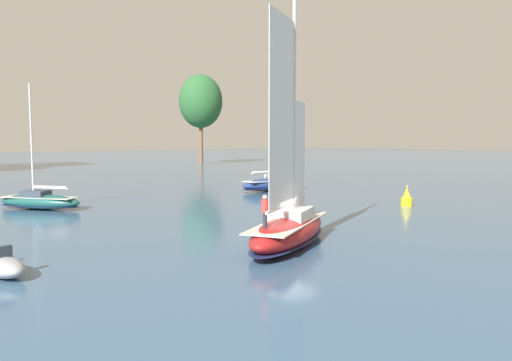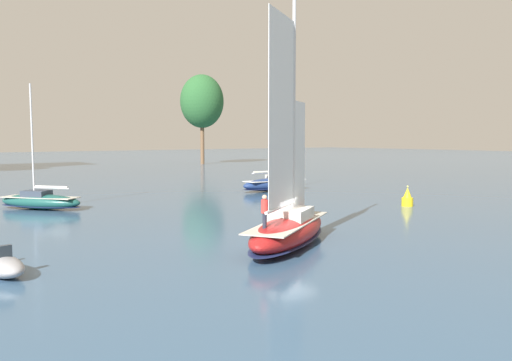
% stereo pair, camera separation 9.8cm
% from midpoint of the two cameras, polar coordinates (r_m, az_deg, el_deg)
% --- Properties ---
extents(ground_plane, '(400.00, 400.00, 0.00)m').
position_cam_midpoint_polar(ground_plane, '(27.18, 3.66, -7.42)').
color(ground_plane, '#385675').
extents(tree_shore_left, '(9.54, 9.54, 19.63)m').
position_cam_midpoint_polar(tree_shore_left, '(111.43, -6.37, 8.96)').
color(tree_shore_left, brown).
rests_on(tree_shore_left, ground).
extents(sailboat_main, '(9.52, 7.39, 13.16)m').
position_cam_midpoint_polar(sailboat_main, '(26.99, 3.68, -5.25)').
color(sailboat_main, maroon).
rests_on(sailboat_main, ground).
extents(sailboat_moored_mid_channel, '(6.24, 7.02, 10.13)m').
position_cam_midpoint_polar(sailboat_moored_mid_channel, '(44.16, -23.56, -2.15)').
color(sailboat_moored_mid_channel, '#194C47').
rests_on(sailboat_moored_mid_channel, ground).
extents(sailboat_moored_far_slip, '(8.54, 2.49, 11.70)m').
position_cam_midpoint_polar(sailboat_moored_far_slip, '(54.87, 2.06, -0.33)').
color(sailboat_moored_far_slip, navy).
rests_on(sailboat_moored_far_slip, ground).
extents(channel_buoy, '(0.96, 0.96, 1.76)m').
position_cam_midpoint_polar(channel_buoy, '(44.28, 16.78, -1.93)').
color(channel_buoy, yellow).
rests_on(channel_buoy, ground).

